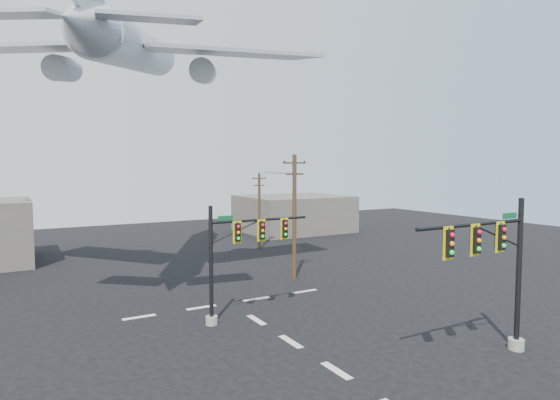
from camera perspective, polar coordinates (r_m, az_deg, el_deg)
ground at (r=22.56m, az=6.89°, el=-19.96°), size 120.00×120.00×0.00m
lane_markings at (r=26.71m, az=-0.21°, el=-15.99°), size 14.00×21.20×0.01m
signal_mast_near at (r=24.75m, az=24.97°, el=-7.61°), size 7.48×0.84×7.64m
signal_mast_far at (r=27.96m, az=-5.26°, el=-6.75°), size 6.76×0.76×6.95m
utility_pole_a at (r=37.79m, az=1.76°, el=-1.78°), size 2.03×0.34×10.14m
utility_pole_b at (r=51.78m, az=-2.54°, el=-1.17°), size 1.71×0.28×8.42m
power_lines at (r=44.55m, az=-0.73°, el=3.38°), size 5.57×13.84×0.03m
airliner at (r=39.46m, az=-17.37°, el=17.17°), size 26.86×29.41×8.17m
building_right at (r=66.45m, az=1.64°, el=-1.65°), size 14.00×12.00×5.00m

